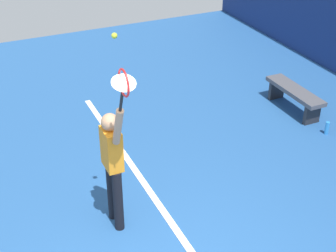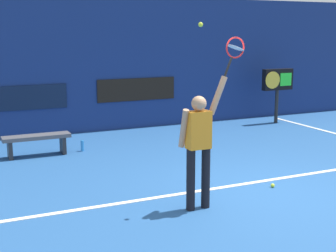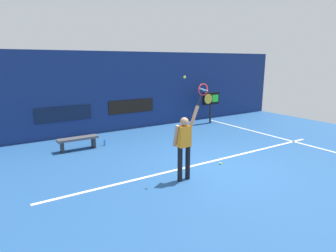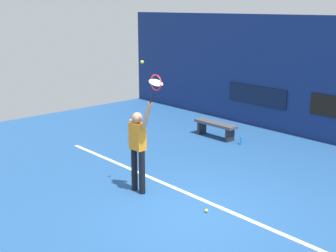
# 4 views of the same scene
# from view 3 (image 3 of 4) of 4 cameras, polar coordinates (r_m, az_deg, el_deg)

# --- Properties ---
(ground_plane) EXTENTS (18.00, 18.00, 0.00)m
(ground_plane) POSITION_cam_3_polar(r_m,az_deg,el_deg) (8.65, 9.94, -8.17)
(ground_plane) COLOR #23518C
(back_wall) EXTENTS (18.00, 0.20, 3.49)m
(back_wall) POSITION_cam_3_polar(r_m,az_deg,el_deg) (13.17, -7.61, 6.95)
(back_wall) COLOR navy
(back_wall) RESTS_ON ground_plane
(sponsor_banner_center) EXTENTS (2.20, 0.03, 0.60)m
(sponsor_banner_center) POSITION_cam_3_polar(r_m,az_deg,el_deg) (13.15, -7.30, 3.94)
(sponsor_banner_center) COLOR black
(sponsor_banner_portside) EXTENTS (2.20, 0.03, 0.60)m
(sponsor_banner_portside) POSITION_cam_3_polar(r_m,az_deg,el_deg) (12.21, -20.12, 2.28)
(sponsor_banner_portside) COLOR #0C1933
(court_baseline) EXTENTS (10.00, 0.10, 0.01)m
(court_baseline) POSITION_cam_3_polar(r_m,az_deg,el_deg) (8.99, 7.84, -7.23)
(court_baseline) COLOR white
(court_baseline) RESTS_ON ground_plane
(court_sideline) EXTENTS (0.10, 7.00, 0.01)m
(court_sideline) POSITION_cam_3_polar(r_m,az_deg,el_deg) (13.02, 18.28, -1.43)
(court_sideline) COLOR white
(court_sideline) RESTS_ON ground_plane
(tennis_player) EXTENTS (0.71, 0.31, 1.96)m
(tennis_player) POSITION_cam_3_polar(r_m,az_deg,el_deg) (7.37, 3.25, -3.44)
(tennis_player) COLOR black
(tennis_player) RESTS_ON ground_plane
(tennis_racket) EXTENTS (0.41, 0.27, 0.62)m
(tennis_racket) POSITION_cam_3_polar(r_m,az_deg,el_deg) (7.45, 6.96, 7.01)
(tennis_racket) COLOR black
(tennis_ball) EXTENTS (0.07, 0.07, 0.07)m
(tennis_ball) POSITION_cam_3_polar(r_m,az_deg,el_deg) (7.19, 3.35, 9.72)
(tennis_ball) COLOR #CCE033
(scoreboard_clock) EXTENTS (0.96, 0.20, 1.55)m
(scoreboard_clock) POSITION_cam_3_polar(r_m,az_deg,el_deg) (14.50, 8.55, 5.24)
(scoreboard_clock) COLOR black
(scoreboard_clock) RESTS_ON ground_plane
(court_bench) EXTENTS (1.40, 0.36, 0.45)m
(court_bench) POSITION_cam_3_polar(r_m,az_deg,el_deg) (10.56, -17.57, -2.78)
(court_bench) COLOR #4C4C51
(court_bench) RESTS_ON ground_plane
(water_bottle) EXTENTS (0.07, 0.07, 0.24)m
(water_bottle) POSITION_cam_3_polar(r_m,az_deg,el_deg) (10.89, -12.54, -3.20)
(water_bottle) COLOR #338CD8
(water_bottle) RESTS_ON ground_plane
(spare_ball) EXTENTS (0.07, 0.07, 0.07)m
(spare_ball) POSITION_cam_3_polar(r_m,az_deg,el_deg) (8.90, 10.44, -7.35)
(spare_ball) COLOR #CCE033
(spare_ball) RESTS_ON ground_plane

